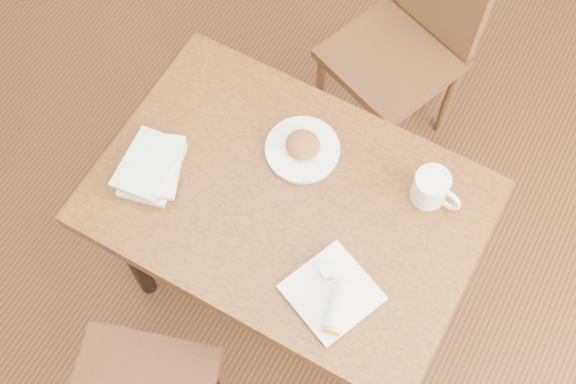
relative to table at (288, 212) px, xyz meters
The scene contains 7 objects.
ground 0.66m from the table, ahead, with size 4.00×5.00×0.01m, color #472814.
table is the anchor object (origin of this frame).
chair_far 0.88m from the table, 88.62° to the left, with size 0.54×0.54×0.95m.
plate_scone 0.20m from the table, 103.87° to the left, with size 0.22×0.22×0.07m.
coffee_mug 0.43m from the table, 30.71° to the left, with size 0.15×0.10×0.10m.
plate_burrito 0.34m from the table, 38.46° to the right, with size 0.28×0.28×0.07m.
book_stack 0.42m from the table, 163.89° to the right, with size 0.21×0.25×0.06m.
Camera 1 is at (0.43, -0.76, 2.65)m, focal length 45.00 mm.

